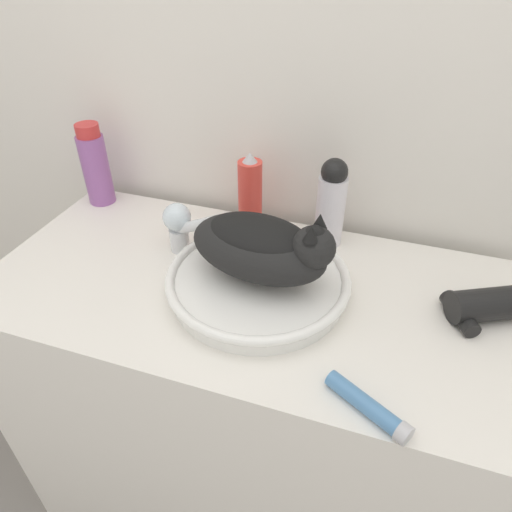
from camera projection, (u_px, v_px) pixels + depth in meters
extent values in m
cube|color=silver|center=(294.00, 78.00, 1.00)|extent=(8.00, 0.05, 2.40)
cube|color=white|center=(248.00, 410.00, 1.21)|extent=(1.11, 0.54, 0.86)
cylinder|color=white|center=(258.00, 284.00, 0.92)|extent=(0.35, 0.35, 0.04)
torus|color=white|center=(258.00, 276.00, 0.91)|extent=(0.37, 0.37, 0.02)
ellipsoid|color=black|center=(258.00, 248.00, 0.87)|extent=(0.29, 0.19, 0.12)
ellipsoid|color=black|center=(258.00, 234.00, 0.85)|extent=(0.22, 0.15, 0.05)
sphere|color=black|center=(314.00, 248.00, 0.81)|extent=(0.08, 0.08, 0.08)
sphere|color=black|center=(315.00, 237.00, 0.80)|extent=(0.04, 0.04, 0.04)
cone|color=black|center=(311.00, 233.00, 0.77)|extent=(0.03, 0.03, 0.03)
cone|color=black|center=(320.00, 221.00, 0.80)|extent=(0.03, 0.03, 0.03)
cylinder|color=black|center=(232.00, 237.00, 0.98)|extent=(0.06, 0.16, 0.03)
cylinder|color=silver|center=(180.00, 239.00, 1.04)|extent=(0.04, 0.04, 0.06)
cylinder|color=silver|center=(197.00, 225.00, 0.97)|extent=(0.14, 0.07, 0.09)
sphere|color=silver|center=(177.00, 217.00, 1.00)|extent=(0.06, 0.06, 0.06)
cylinder|color=#DB3D33|center=(250.00, 196.00, 1.08)|extent=(0.06, 0.06, 0.18)
cone|color=#B7B7BC|center=(250.00, 157.00, 1.02)|extent=(0.03, 0.03, 0.02)
cylinder|color=silver|center=(330.00, 211.00, 1.03)|extent=(0.07, 0.07, 0.17)
sphere|color=black|center=(335.00, 172.00, 0.97)|extent=(0.06, 0.06, 0.06)
cylinder|color=#93569E|center=(96.00, 170.00, 1.18)|extent=(0.07, 0.07, 0.18)
cylinder|color=red|center=(87.00, 130.00, 1.12)|extent=(0.06, 0.06, 0.03)
cylinder|color=#4C7FB2|center=(362.00, 402.00, 0.70)|extent=(0.13, 0.09, 0.03)
cylinder|color=#B7B7BC|center=(404.00, 434.00, 0.66)|extent=(0.03, 0.04, 0.03)
cylinder|color=black|center=(485.00, 305.00, 0.86)|extent=(0.15, 0.12, 0.06)
cylinder|color=black|center=(459.00, 313.00, 0.86)|extent=(0.07, 0.10, 0.03)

